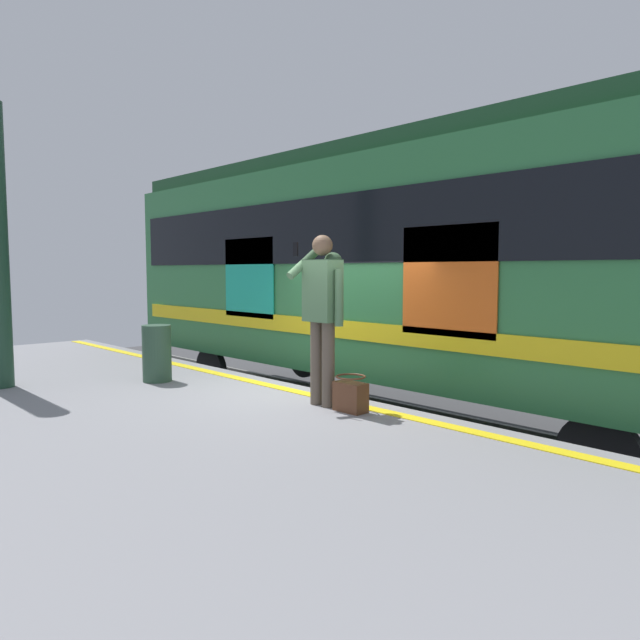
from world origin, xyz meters
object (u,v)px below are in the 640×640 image
object	(u,v)px
train_carriage	(399,262)
handbag	(351,395)
trash_bin	(157,353)
passenger	(323,305)

from	to	relation	value
train_carriage	handbag	size ratio (longest dim) A/B	27.91
trash_bin	passenger	bearing A→B (deg)	-165.92
passenger	trash_bin	distance (m)	2.70
passenger	trash_bin	world-z (taller)	passenger
train_carriage	trash_bin	bearing A→B (deg)	65.69
passenger	handbag	xyz separation A→B (m)	(-0.40, -0.01, -0.92)
handbag	trash_bin	distance (m)	3.00
passenger	handbag	size ratio (longest dim) A/B	4.88
passenger	handbag	distance (m)	1.00
passenger	trash_bin	size ratio (longest dim) A/B	2.46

